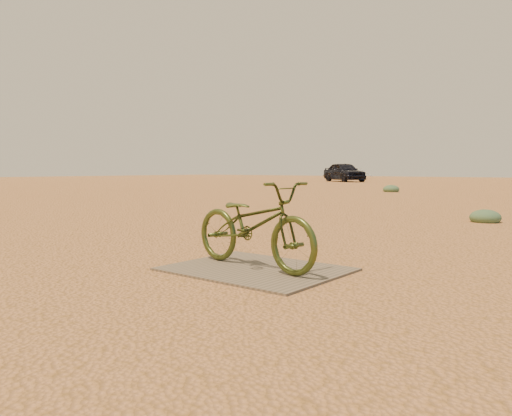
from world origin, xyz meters
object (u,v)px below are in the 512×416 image
Objects in this scene: plywood_board at (256,269)px; car at (344,172)px; boat_near_left at (354,173)px; bicycle at (254,224)px.

car reaches higher than plywood_board.
plywood_board is at bearing -119.47° from car.
car is 11.12m from boat_near_left.
plywood_board is 35.46m from car.
plywood_board is 0.32× the size of boat_near_left.
bicycle is at bearing 155.24° from plywood_board.
bicycle reaches higher than plywood_board.
boat_near_left reaches higher than bicycle.
plywood_board is at bearing -107.25° from bicycle.
boat_near_left is at bearing 57.08° from car.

